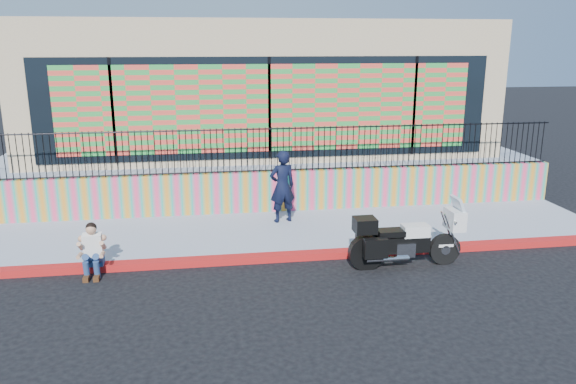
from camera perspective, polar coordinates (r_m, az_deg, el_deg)
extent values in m
plane|color=black|center=(12.42, 0.50, -6.86)|extent=(90.00, 90.00, 0.00)
cube|color=#AA1F0C|center=(12.40, 0.50, -6.54)|extent=(16.00, 0.30, 0.15)
cube|color=#8D96A9|center=(13.93, -0.58, -4.08)|extent=(16.00, 3.00, 0.15)
cube|color=#FC4272|center=(15.26, -1.44, 0.08)|extent=(16.00, 0.20, 1.10)
cube|color=#8D96A9|center=(20.22, -3.27, 3.55)|extent=(16.00, 10.00, 1.25)
cube|color=tan|center=(19.67, -3.33, 10.95)|extent=(14.00, 8.00, 4.00)
cube|color=black|center=(15.72, -1.90, 8.50)|extent=(12.60, 0.04, 2.80)
cube|color=#F74836|center=(15.69, -1.89, 8.48)|extent=(11.48, 0.02, 2.40)
cylinder|color=black|center=(12.53, 15.60, -5.61)|extent=(0.67, 0.14, 0.67)
cylinder|color=black|center=(11.94, 7.95, -6.21)|extent=(0.67, 0.14, 0.67)
cube|color=black|center=(12.14, 11.91, -5.15)|extent=(0.97, 0.29, 0.35)
cube|color=silver|center=(12.16, 11.66, -5.62)|extent=(0.41, 0.35, 0.31)
cube|color=white|center=(12.12, 12.80, -3.82)|extent=(0.56, 0.33, 0.24)
cube|color=black|center=(11.94, 10.37, -4.08)|extent=(0.56, 0.35, 0.12)
cube|color=white|center=(12.39, 16.59, -2.67)|extent=(0.31, 0.53, 0.43)
cube|color=silver|center=(12.32, 16.87, -1.21)|extent=(0.19, 0.47, 0.34)
cube|color=black|center=(11.71, 7.82, -3.35)|extent=(0.45, 0.43, 0.31)
cube|color=black|center=(11.61, 8.90, -5.68)|extent=(0.49, 0.18, 0.41)
cube|color=black|center=(12.16, 8.04, -4.68)|extent=(0.49, 0.18, 0.41)
cube|color=white|center=(12.49, 15.64, -5.17)|extent=(0.33, 0.16, 0.06)
imported|color=black|center=(14.25, -0.59, 0.57)|extent=(0.77, 0.60, 1.86)
cube|color=navy|center=(12.38, -19.03, -6.62)|extent=(0.36, 0.28, 0.18)
cube|color=white|center=(12.22, -19.20, -5.16)|extent=(0.38, 0.27, 0.54)
sphere|color=tan|center=(12.07, -19.38, -3.62)|extent=(0.21, 0.21, 0.21)
cube|color=#472814|center=(12.06, -19.78, -8.23)|extent=(0.11, 0.26, 0.10)
cube|color=#472814|center=(12.03, -18.84, -8.22)|extent=(0.11, 0.26, 0.10)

